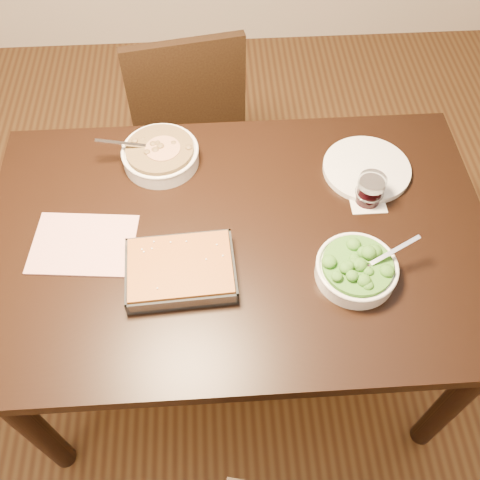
# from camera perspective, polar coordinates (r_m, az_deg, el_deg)

# --- Properties ---
(ground) EXTENTS (4.00, 4.00, 0.00)m
(ground) POSITION_cam_1_polar(r_m,az_deg,el_deg) (2.12, -0.13, -11.36)
(ground) COLOR #422612
(ground) RESTS_ON ground
(table) EXTENTS (1.40, 0.90, 0.75)m
(table) POSITION_cam_1_polar(r_m,az_deg,el_deg) (1.54, -0.17, -1.48)
(table) COLOR black
(table) RESTS_ON ground
(magazine_a) EXTENTS (0.29, 0.23, 0.01)m
(magazine_a) POSITION_cam_1_polar(r_m,az_deg,el_deg) (1.51, -16.35, -0.40)
(magazine_a) COLOR #A52F35
(magazine_a) RESTS_ON table
(coaster) EXTENTS (0.10, 0.10, 0.00)m
(coaster) POSITION_cam_1_polar(r_m,az_deg,el_deg) (1.58, 13.39, 4.17)
(coaster) COLOR white
(coaster) RESTS_ON table
(stew_bowl) EXTENTS (0.26, 0.23, 0.09)m
(stew_bowl) POSITION_cam_1_polar(r_m,az_deg,el_deg) (1.64, -8.48, 9.04)
(stew_bowl) COLOR white
(stew_bowl) RESTS_ON table
(broccoli_bowl) EXTENTS (0.23, 0.21, 0.08)m
(broccoli_bowl) POSITION_cam_1_polar(r_m,az_deg,el_deg) (1.40, 12.31, -3.03)
(broccoli_bowl) COLOR white
(broccoli_bowl) RESTS_ON table
(baking_dish) EXTENTS (0.29, 0.22, 0.05)m
(baking_dish) POSITION_cam_1_polar(r_m,az_deg,el_deg) (1.38, -6.35, -3.20)
(baking_dish) COLOR silver
(baking_dish) RESTS_ON table
(wine_tumbler) EXTENTS (0.08, 0.08, 0.09)m
(wine_tumbler) POSITION_cam_1_polar(r_m,az_deg,el_deg) (1.55, 13.72, 5.29)
(wine_tumbler) COLOR black
(wine_tumbler) RESTS_ON coaster
(dinner_plate) EXTENTS (0.26, 0.26, 0.02)m
(dinner_plate) POSITION_cam_1_polar(r_m,az_deg,el_deg) (1.65, 13.34, 7.41)
(dinner_plate) COLOR silver
(dinner_plate) RESTS_ON table
(chair_far) EXTENTS (0.48, 0.48, 0.90)m
(chair_far) POSITION_cam_1_polar(r_m,az_deg,el_deg) (2.19, -5.77, 13.37)
(chair_far) COLOR black
(chair_far) RESTS_ON ground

